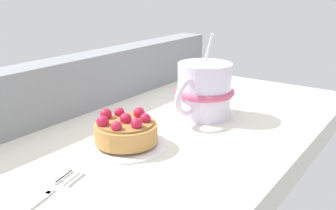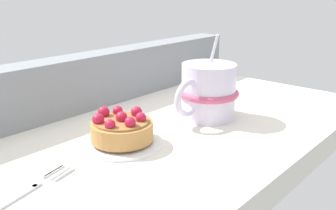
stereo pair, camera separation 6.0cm
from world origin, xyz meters
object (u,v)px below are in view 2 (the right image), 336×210
dessert_plate (120,141)px  dessert_fork (21,193)px  raspberry_tart (120,128)px  coffee_mug (208,91)px

dessert_plate → dessert_fork: size_ratio=0.76×
raspberry_tart → dessert_fork: raspberry_tart is taller
dessert_plate → dessert_fork: 17.10cm
raspberry_tart → dessert_fork: bearing=-171.7°
raspberry_tart → coffee_mug: 18.16cm
dessert_plate → raspberry_tart: size_ratio=1.30×
dessert_plate → dessert_fork: dessert_plate is taller
raspberry_tart → coffee_mug: coffee_mug is taller
coffee_mug → dessert_fork: coffee_mug is taller
raspberry_tart → coffee_mug: (17.81, -2.79, 2.19)cm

